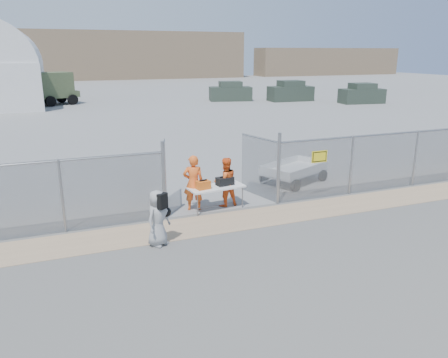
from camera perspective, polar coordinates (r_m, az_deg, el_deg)
name	(u,v)px	position (r m, az deg, el deg)	size (l,w,h in m)	color
ground	(248,233)	(12.91, 3.21, -7.02)	(160.00, 160.00, 0.00)	#525252
tarmac_inside	(100,98)	(53.26, -15.90, 10.15)	(160.00, 80.00, 0.01)	gray
dirt_strip	(235,221)	(13.75, 1.50, -5.47)	(44.00, 1.60, 0.01)	tan
distant_hills	(105,55)	(89.34, -15.22, 15.32)	(140.00, 6.00, 9.00)	#7F684F
chain_link_fence	(224,179)	(14.27, 0.00, 0.00)	(40.00, 0.20, 2.20)	gray
folding_table	(216,198)	(14.64, -1.01, -2.46)	(1.87, 0.78, 0.80)	white
orange_bag	(203,185)	(14.23, -2.74, -0.78)	(0.43, 0.29, 0.27)	orange
black_duffel	(225,181)	(14.63, 0.10, -0.28)	(0.56, 0.33, 0.27)	black
security_worker_left	(193,183)	(14.44, -4.02, -0.51)	(0.69, 0.45, 1.88)	orange
security_worker_right	(225,182)	(14.82, 0.18, -0.39)	(0.83, 0.64, 1.70)	orange
visitor	(158,218)	(11.96, -8.63, -5.06)	(0.77, 0.50, 1.56)	#979797
utility_trailer	(294,172)	(17.87, 9.13, 0.89)	(3.50, 1.80, 0.85)	white
military_truck	(42,89)	(47.05, -22.71, 10.75)	(6.68, 2.47, 3.19)	#4B5836
parked_vehicle_near	(230,91)	(48.15, 0.84, 11.37)	(4.47, 2.02, 2.02)	#313D32
parked_vehicle_mid	(291,91)	(48.49, 8.68, 11.29)	(4.69, 2.12, 2.12)	#313D32
parked_vehicle_far	(362,94)	(47.81, 17.57, 10.60)	(4.43, 2.01, 2.01)	#313D32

